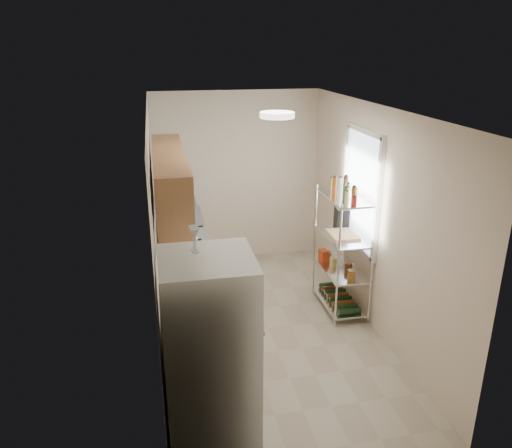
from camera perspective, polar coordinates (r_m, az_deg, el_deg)
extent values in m
cube|color=#B7AE94|center=(6.14, 1.40, -11.82)|extent=(2.50, 4.40, 0.01)
cube|color=white|center=(5.26, 1.64, 13.16)|extent=(2.50, 4.40, 0.01)
cube|color=beige|center=(7.63, -2.22, 5.30)|extent=(2.50, 0.01, 2.60)
cube|color=beige|center=(3.66, 9.44, -12.08)|extent=(2.50, 0.01, 2.60)
cube|color=beige|center=(5.44, -11.50, -1.22)|extent=(0.01, 4.40, 2.60)
cube|color=beige|center=(5.96, 13.35, 0.53)|extent=(0.01, 4.40, 2.60)
cube|color=#AA7548|center=(6.20, -7.88, -7.09)|extent=(0.60, 3.48, 0.86)
cube|color=gray|center=(6.01, -7.94, -3.25)|extent=(0.63, 3.51, 0.04)
cube|color=#B7BABC|center=(4.98, -7.40, -8.40)|extent=(0.52, 0.44, 0.04)
cube|color=#B7BABC|center=(7.44, -6.51, -2.03)|extent=(0.01, 0.55, 0.72)
cube|color=#AA7548|center=(5.37, -9.75, 4.38)|extent=(0.33, 2.20, 0.72)
cube|color=#B7BABC|center=(6.26, -9.32, 2.62)|extent=(0.50, 0.60, 0.12)
cube|color=white|center=(6.18, 11.96, 3.76)|extent=(0.06, 1.00, 1.46)
cube|color=silver|center=(6.60, 9.45, -8.63)|extent=(0.45, 0.90, 0.02)
cube|color=silver|center=(6.40, 9.68, -5.09)|extent=(0.45, 0.90, 0.02)
cube|color=silver|center=(6.22, 9.91, -1.33)|extent=(0.45, 0.90, 0.02)
cube|color=silver|center=(6.06, 10.19, 3.08)|extent=(0.45, 0.90, 0.02)
cylinder|color=silver|center=(5.86, 9.36, -5.05)|extent=(0.02, 0.02, 1.55)
cylinder|color=silver|center=(6.62, 6.73, -1.94)|extent=(0.02, 0.02, 1.55)
cylinder|color=silver|center=(6.02, 13.17, -4.64)|extent=(0.02, 0.02, 1.55)
cylinder|color=silver|center=(6.76, 10.17, -1.65)|extent=(0.02, 0.02, 1.55)
cylinder|color=white|center=(4.97, 2.43, 12.35)|extent=(0.34, 0.34, 0.05)
cube|color=silver|center=(4.13, -5.25, -14.96)|extent=(0.71, 0.71, 1.73)
cylinder|color=silver|center=(5.81, -8.10, -2.60)|extent=(0.29, 0.29, 0.23)
cylinder|color=black|center=(6.20, -9.05, -2.10)|extent=(0.31, 0.31, 0.05)
cylinder|color=black|center=(6.65, -8.31, -0.56)|extent=(0.25, 0.25, 0.04)
cube|color=tan|center=(6.19, 9.88, -1.19)|extent=(0.32, 0.41, 0.03)
cube|color=black|center=(6.46, 9.76, 0.86)|extent=(0.19, 0.25, 0.27)
cube|color=#A63114|center=(6.55, 7.74, -3.58)|extent=(0.11, 0.14, 0.15)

